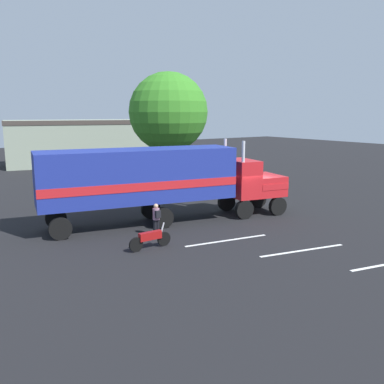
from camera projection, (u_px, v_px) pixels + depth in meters
name	position (u px, v px, depth m)	size (l,w,h in m)	color
ground_plane	(247.00, 214.00, 25.32)	(120.00, 120.00, 0.00)	black
lane_stripe_near	(227.00, 241.00, 20.04)	(4.40, 0.16, 0.01)	silver
lane_stripe_mid	(303.00, 251.00, 18.59)	(4.40, 0.16, 0.01)	silver
semi_truck	(158.00, 178.00, 22.81)	(14.37, 5.23, 4.50)	red
person_bystander	(156.00, 218.00, 20.69)	(0.34, 0.45, 1.63)	black
parked_car	(91.00, 192.00, 27.86)	(4.66, 2.60, 1.57)	#B7B7BC
motorcycle	(150.00, 238.00, 18.77)	(2.11, 0.27, 1.12)	black
tree_left	(168.00, 112.00, 36.04)	(6.84, 6.84, 9.51)	brown
building_backdrop	(91.00, 140.00, 49.56)	(19.75, 9.60, 5.20)	gray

